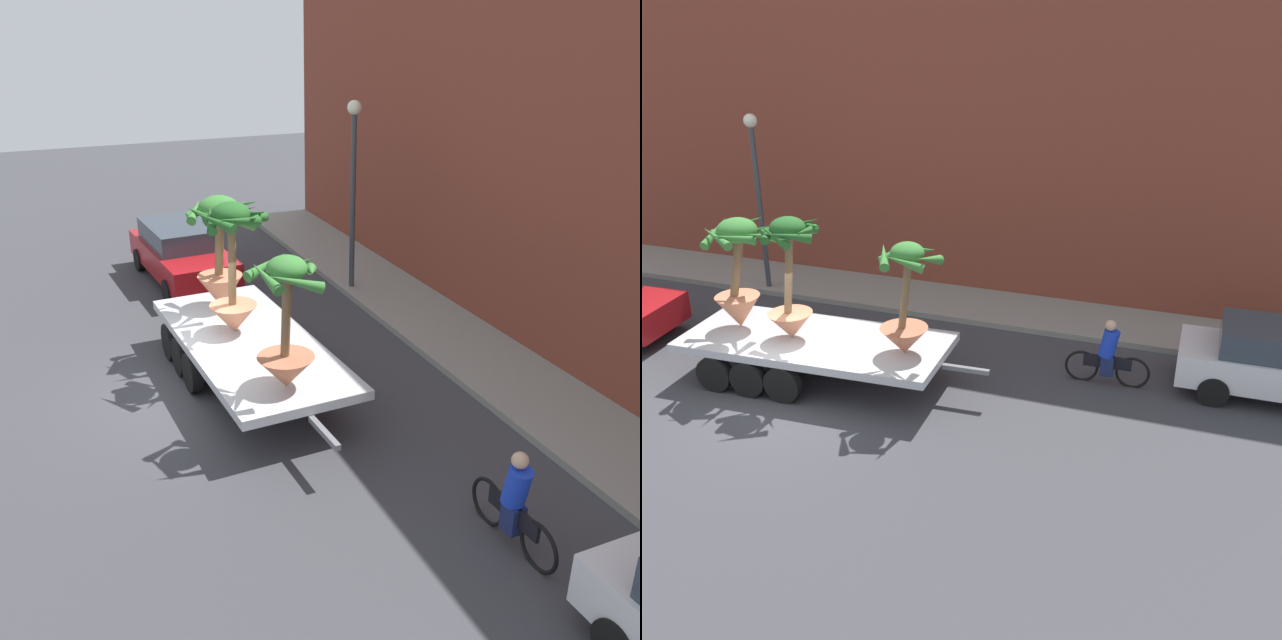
% 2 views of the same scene
% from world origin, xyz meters
% --- Properties ---
extents(ground_plane, '(60.00, 60.00, 0.00)m').
position_xyz_m(ground_plane, '(0.00, 0.00, 0.00)').
color(ground_plane, '#38383D').
extents(sidewalk, '(24.00, 2.20, 0.15)m').
position_xyz_m(sidewalk, '(0.00, 6.10, 0.07)').
color(sidewalk, gray).
rests_on(sidewalk, ground).
extents(building_facade, '(24.00, 1.20, 8.99)m').
position_xyz_m(building_facade, '(0.00, 7.80, 4.50)').
color(building_facade, brown).
rests_on(building_facade, ground).
extents(flatbed_trailer, '(6.85, 2.70, 0.98)m').
position_xyz_m(flatbed_trailer, '(-0.14, 1.15, 0.77)').
color(flatbed_trailer, '#B7BABF').
rests_on(flatbed_trailer, ground).
extents(potted_palm_rear, '(1.32, 1.28, 2.41)m').
position_xyz_m(potted_palm_rear, '(2.27, 1.16, 2.01)').
color(potted_palm_rear, '#B26647').
rests_on(potted_palm_rear, flatbed_trailer).
extents(potted_palm_middle, '(1.67, 1.64, 2.53)m').
position_xyz_m(potted_palm_middle, '(-1.68, 1.14, 2.24)').
color(potted_palm_middle, '#C17251').
rests_on(potted_palm_middle, flatbed_trailer).
extents(potted_palm_front, '(1.40, 1.51, 2.71)m').
position_xyz_m(potted_palm_front, '(-0.30, 1.02, 2.31)').
color(potted_palm_front, '#C17251').
rests_on(potted_palm_front, flatbed_trailer).
extents(cyclist, '(1.84, 0.36, 1.54)m').
position_xyz_m(cyclist, '(6.15, 3.08, 0.67)').
color(cyclist, black).
rests_on(cyclist, ground).
extents(street_lamp, '(0.36, 0.36, 4.83)m').
position_xyz_m(street_lamp, '(-3.91, 5.30, 3.23)').
color(street_lamp, '#383D42').
rests_on(street_lamp, sidewalk).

